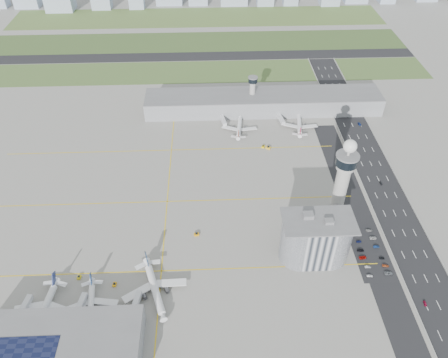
{
  "coord_description": "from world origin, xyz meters",
  "views": [
    {
      "loc": [
        -9.55,
        -192.79,
        210.03
      ],
      "look_at": [
        0.0,
        35.0,
        15.0
      ],
      "focal_mm": 35.0,
      "sensor_mm": 36.0,
      "label": 1
    }
  ],
  "objects_px": {
    "tug_1": "(114,284)",
    "car_lot_9": "(376,247)",
    "jet_bridge_near_2": "(133,315)",
    "jet_bridge_near_1": "(76,317)",
    "control_tower": "(342,180)",
    "car_lot_8": "(382,258)",
    "car_lot_10": "(373,238)",
    "jet_bridge_far_0": "(222,118)",
    "secondary_tower": "(252,91)",
    "airplane_far_b": "(300,122)",
    "airplane_near_b": "(90,303)",
    "airplane_near_a": "(42,307)",
    "car_lot_3": "(361,250)",
    "car_hw_2": "(360,124)",
    "car_lot_11": "(369,230)",
    "car_hw_0": "(425,303)",
    "admin_building": "(316,239)",
    "tug_0": "(79,277)",
    "airplane_near_c": "(154,287)",
    "tug_2": "(150,262)",
    "tug_5": "(268,147)",
    "car_lot_0": "(370,276)",
    "airplane_far_a": "(239,125)",
    "car_lot_1": "(368,267)",
    "car_lot_2": "(363,257)",
    "car_lot_6": "(388,273)",
    "jet_bridge_far_1": "(278,116)",
    "car_hw_1": "(381,183)",
    "tug_3": "(197,234)",
    "tug_4": "(263,146)",
    "car_hw_4": "(330,90)",
    "car_lot_7": "(385,266)",
    "jet_bridge_near_0": "(19,320)"
  },
  "relations": [
    {
      "from": "jet_bridge_near_1",
      "to": "car_lot_1",
      "type": "xyz_separation_m",
      "value": [
        166.33,
        28.46,
        -2.25
      ]
    },
    {
      "from": "secondary_tower",
      "to": "car_lot_11",
      "type": "bearing_deg",
      "value": -67.78
    },
    {
      "from": "tug_4",
      "to": "airplane_far_b",
      "type": "bearing_deg",
      "value": 61.36
    },
    {
      "from": "tug_5",
      "to": "car_hw_1",
      "type": "relative_size",
      "value": 1.08
    },
    {
      "from": "admin_building",
      "to": "jet_bridge_far_0",
      "type": "relative_size",
      "value": 3.0
    },
    {
      "from": "tug_5",
      "to": "control_tower",
      "type": "bearing_deg",
      "value": -127.28
    },
    {
      "from": "airplane_far_a",
      "to": "jet_bridge_near_0",
      "type": "height_order",
      "value": "airplane_far_a"
    },
    {
      "from": "car_lot_11",
      "to": "car_lot_0",
      "type": "bearing_deg",
      "value": 166.63
    },
    {
      "from": "admin_building",
      "to": "car_hw_0",
      "type": "height_order",
      "value": "admin_building"
    },
    {
      "from": "car_lot_8",
      "to": "car_lot_9",
      "type": "bearing_deg",
      "value": 7.96
    },
    {
      "from": "airplane_near_c",
      "to": "tug_2",
      "type": "xyz_separation_m",
      "value": [
        -5.05,
        21.54,
        -5.31
      ]
    },
    {
      "from": "airplane_near_a",
      "to": "tug_1",
      "type": "height_order",
      "value": "airplane_near_a"
    },
    {
      "from": "airplane_far_b",
      "to": "jet_bridge_far_0",
      "type": "distance_m",
      "value": 67.51
    },
    {
      "from": "car_lot_3",
      "to": "car_hw_2",
      "type": "relative_size",
      "value": 0.96
    },
    {
      "from": "car_lot_9",
      "to": "car_hw_0",
      "type": "relative_size",
      "value": 1.07
    },
    {
      "from": "car_hw_2",
      "to": "jet_bridge_far_1",
      "type": "bearing_deg",
      "value": 168.78
    },
    {
      "from": "airplane_near_a",
      "to": "car_lot_9",
      "type": "height_order",
      "value": "airplane_near_a"
    },
    {
      "from": "admin_building",
      "to": "car_lot_8",
      "type": "relative_size",
      "value": 12.84
    },
    {
      "from": "airplane_near_c",
      "to": "airplane_far_a",
      "type": "height_order",
      "value": "airplane_near_c"
    },
    {
      "from": "car_lot_10",
      "to": "car_hw_1",
      "type": "distance_m",
      "value": 56.68
    },
    {
      "from": "jet_bridge_near_1",
      "to": "airplane_far_a",
      "type": "bearing_deg",
      "value": -19.24
    },
    {
      "from": "jet_bridge_near_1",
      "to": "control_tower",
      "type": "bearing_deg",
      "value": -56.0
    },
    {
      "from": "car_lot_9",
      "to": "airplane_near_b",
      "type": "bearing_deg",
      "value": 94.64
    },
    {
      "from": "tug_1",
      "to": "car_lot_9",
      "type": "relative_size",
      "value": 0.77
    },
    {
      "from": "airplane_near_b",
      "to": "jet_bridge_far_0",
      "type": "bearing_deg",
      "value": 149.29
    },
    {
      "from": "jet_bridge_far_0",
      "to": "secondary_tower",
      "type": "bearing_deg",
      "value": 112.74
    },
    {
      "from": "airplane_near_c",
      "to": "tug_3",
      "type": "bearing_deg",
      "value": 134.43
    },
    {
      "from": "car_lot_8",
      "to": "car_lot_10",
      "type": "distance_m",
      "value": 16.27
    },
    {
      "from": "control_tower",
      "to": "car_lot_9",
      "type": "height_order",
      "value": "control_tower"
    },
    {
      "from": "car_lot_2",
      "to": "car_lot_6",
      "type": "height_order",
      "value": "car_lot_6"
    },
    {
      "from": "car_lot_6",
      "to": "car_hw_1",
      "type": "bearing_deg",
      "value": -11.63
    },
    {
      "from": "car_lot_0",
      "to": "car_lot_3",
      "type": "bearing_deg",
      "value": 5.21
    },
    {
      "from": "tug_0",
      "to": "car_hw_1",
      "type": "xyz_separation_m",
      "value": [
        202.92,
        75.29,
        -0.29
      ]
    },
    {
      "from": "car_lot_6",
      "to": "car_lot_10",
      "type": "distance_m",
      "value": 27.69
    },
    {
      "from": "admin_building",
      "to": "airplane_far_a",
      "type": "bearing_deg",
      "value": 104.4
    },
    {
      "from": "car_lot_10",
      "to": "airplane_far_a",
      "type": "bearing_deg",
      "value": 31.09
    },
    {
      "from": "car_hw_1",
      "to": "car_hw_4",
      "type": "distance_m",
      "value": 139.13
    },
    {
      "from": "admin_building",
      "to": "tug_0",
      "type": "distance_m",
      "value": 140.89
    },
    {
      "from": "tug_1",
      "to": "airplane_far_a",
      "type": "bearing_deg",
      "value": 68.11
    },
    {
      "from": "jet_bridge_near_1",
      "to": "secondary_tower",
      "type": "bearing_deg",
      "value": -18.17
    },
    {
      "from": "admin_building",
      "to": "airplane_far_b",
      "type": "distance_m",
      "value": 141.64
    },
    {
      "from": "control_tower",
      "to": "tug_2",
      "type": "distance_m",
      "value": 128.13
    },
    {
      "from": "jet_bridge_near_2",
      "to": "tug_1",
      "type": "xyz_separation_m",
      "value": [
        -13.25,
        21.98,
        -2.01
      ]
    },
    {
      "from": "admin_building",
      "to": "car_hw_2",
      "type": "bearing_deg",
      "value": 64.02
    },
    {
      "from": "airplane_far_b",
      "to": "jet_bridge_far_1",
      "type": "bearing_deg",
      "value": 58.04
    },
    {
      "from": "car_lot_11",
      "to": "car_hw_0",
      "type": "relative_size",
      "value": 1.22
    },
    {
      "from": "airplane_far_b",
      "to": "car_hw_0",
      "type": "bearing_deg",
      "value": -159.05
    },
    {
      "from": "jet_bridge_near_2",
      "to": "tug_3",
      "type": "xyz_separation_m",
      "value": [
        33.73,
        58.68,
        -1.93
      ]
    },
    {
      "from": "airplane_far_b",
      "to": "car_lot_7",
      "type": "height_order",
      "value": "airplane_far_b"
    },
    {
      "from": "car_lot_8",
      "to": "car_lot_10",
      "type": "height_order",
      "value": "car_lot_10"
    }
  ]
}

